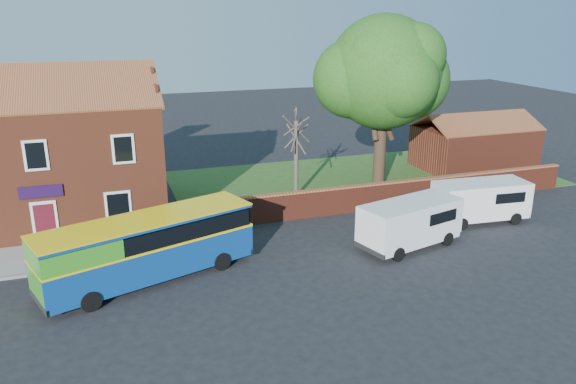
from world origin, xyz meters
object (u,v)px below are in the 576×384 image
object	(u,v)px
bus	(141,247)
van_far	(481,199)
large_tree	(383,76)
van_near	(410,222)

from	to	relation	value
bus	van_far	size ratio (longest dim) A/B	1.82
large_tree	van_far	bearing A→B (deg)	-74.71
bus	large_tree	distance (m)	19.48
van_near	large_tree	distance (m)	11.86
van_near	van_far	size ratio (longest dim) A/B	1.07
van_near	large_tree	bearing A→B (deg)	56.20
large_tree	bus	bearing A→B (deg)	-149.78
van_near	large_tree	size ratio (longest dim) A/B	0.51
van_far	large_tree	bearing A→B (deg)	109.81
bus	van_near	size ratio (longest dim) A/B	1.71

